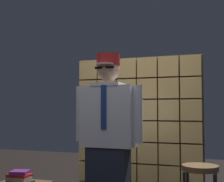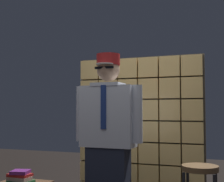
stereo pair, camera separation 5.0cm
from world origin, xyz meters
TOP-DOWN VIEW (x-y plane):
  - glass_block_wall at (0.00, 1.50)m, footprint 1.71×0.10m
  - standing_person at (-0.03, 0.43)m, footprint 0.73×0.31m
  - book_stack at (-0.93, 0.20)m, footprint 0.26×0.21m
  - coffee_mug at (-1.02, 0.24)m, footprint 0.13×0.08m

SIDE VIEW (x-z plane):
  - coffee_mug at x=-1.02m, z-range 0.50..0.59m
  - book_stack at x=-0.93m, z-range 0.49..0.62m
  - standing_person at x=-0.03m, z-range 0.04..1.88m
  - glass_block_wall at x=0.00m, z-range -0.02..1.97m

